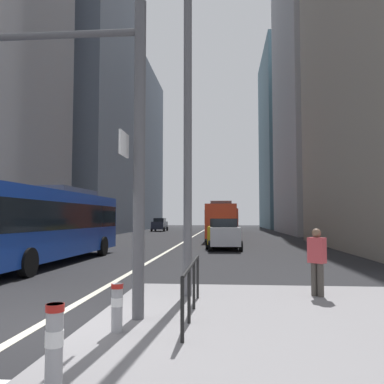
% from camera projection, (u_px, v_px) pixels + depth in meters
% --- Properties ---
extents(ground_plane, '(160.00, 160.00, 0.00)m').
position_uv_depth(ground_plane, '(175.00, 247.00, 27.27)').
color(ground_plane, black).
extents(median_island, '(9.00, 10.00, 0.15)m').
position_uv_depth(median_island, '(365.00, 348.00, 5.93)').
color(median_island, gray).
rests_on(median_island, ground).
extents(lane_centre_line, '(0.20, 80.00, 0.01)m').
position_uv_depth(lane_centre_line, '(188.00, 239.00, 37.21)').
color(lane_centre_line, beige).
rests_on(lane_centre_line, ground).
extents(office_tower_left_mid, '(12.94, 22.76, 44.94)m').
position_uv_depth(office_tower_left_mid, '(79.00, 65.00, 53.82)').
color(office_tower_left_mid, slate).
rests_on(office_tower_left_mid, ground).
extents(office_tower_left_far, '(12.19, 19.67, 29.45)m').
position_uv_depth(office_tower_left_far, '(123.00, 151.00, 76.76)').
color(office_tower_left_far, slate).
rests_on(office_tower_left_far, ground).
extents(office_tower_right_mid, '(12.43, 20.18, 44.02)m').
position_uv_depth(office_tower_right_mid, '(330.00, 63.00, 51.91)').
color(office_tower_right_mid, '#9E9EA3').
rests_on(office_tower_right_mid, ground).
extents(office_tower_right_far, '(12.28, 21.63, 34.26)m').
position_uv_depth(office_tower_right_far, '(295.00, 140.00, 77.89)').
color(office_tower_right_far, slate).
rests_on(office_tower_right_far, ground).
extents(city_bus_blue_oncoming, '(2.86, 12.17, 3.40)m').
position_uv_depth(city_bus_blue_oncoming, '(48.00, 221.00, 17.49)').
color(city_bus_blue_oncoming, '#14389E').
rests_on(city_bus_blue_oncoming, ground).
extents(city_bus_red_receding, '(2.73, 11.66, 3.40)m').
position_uv_depth(city_bus_red_receding, '(222.00, 219.00, 36.94)').
color(city_bus_red_receding, red).
rests_on(city_bus_red_receding, ground).
extents(city_bus_red_distant, '(2.77, 11.72, 3.40)m').
position_uv_depth(city_bus_red_distant, '(228.00, 219.00, 53.63)').
color(city_bus_red_distant, red).
rests_on(city_bus_red_distant, ground).
extents(car_oncoming_mid, '(2.06, 4.40, 1.94)m').
position_uv_depth(car_oncoming_mid, '(160.00, 224.00, 59.25)').
color(car_oncoming_mid, '#232838').
rests_on(car_oncoming_mid, ground).
extents(car_receding_near, '(2.16, 4.65, 1.94)m').
position_uv_depth(car_receding_near, '(225.00, 234.00, 25.31)').
color(car_receding_near, silver).
rests_on(car_receding_near, ground).
extents(car_receding_far, '(2.07, 4.44, 1.94)m').
position_uv_depth(car_receding_far, '(222.00, 233.00, 26.99)').
color(car_receding_far, gold).
rests_on(car_receding_far, ground).
extents(traffic_signal_gantry, '(6.38, 0.65, 6.00)m').
position_uv_depth(traffic_signal_gantry, '(31.00, 108.00, 7.76)').
color(traffic_signal_gantry, '#515156').
rests_on(traffic_signal_gantry, median_island).
extents(street_lamp_post, '(5.50, 0.32, 8.00)m').
position_uv_depth(street_lamp_post, '(188.00, 83.00, 9.82)').
color(street_lamp_post, '#56565B').
rests_on(street_lamp_post, median_island).
extents(bollard_left, '(0.20, 0.20, 0.94)m').
position_uv_depth(bollard_left, '(54.00, 344.00, 4.21)').
color(bollard_left, '#99999E').
rests_on(bollard_left, median_island).
extents(bollard_right, '(0.20, 0.20, 0.78)m').
position_uv_depth(bollard_right, '(117.00, 305.00, 6.52)').
color(bollard_right, '#99999E').
rests_on(bollard_right, median_island).
extents(pedestrian_railing, '(0.06, 3.35, 0.98)m').
position_uv_depth(pedestrian_railing, '(192.00, 278.00, 7.62)').
color(pedestrian_railing, black).
rests_on(pedestrian_railing, median_island).
extents(pedestrian_waiting, '(0.44, 0.43, 1.59)m').
position_uv_depth(pedestrian_waiting, '(317.00, 259.00, 9.49)').
color(pedestrian_waiting, '#423D38').
rests_on(pedestrian_waiting, median_island).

